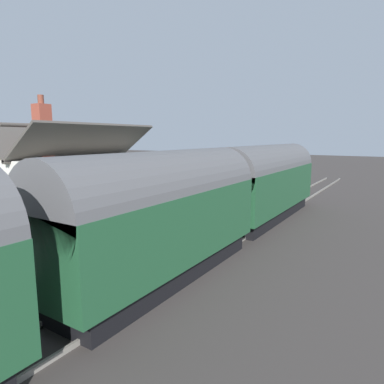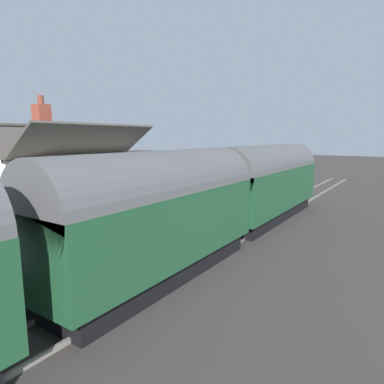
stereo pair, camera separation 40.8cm
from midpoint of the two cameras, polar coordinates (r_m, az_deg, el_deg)
name	(u,v)px [view 2 (the right image)]	position (r m, az deg, el deg)	size (l,w,h in m)	color
ground_plane	(223,230)	(17.54, 5.90, -6.50)	(160.00, 160.00, 0.00)	#383330
platform	(164,212)	(19.47, -4.26, -3.43)	(32.00, 5.77, 0.96)	gray
platform_edge_coping	(203,209)	(17.86, 2.60, -2.97)	(32.00, 0.36, 0.02)	beige
rail_near	(252,234)	(16.86, 10.82, -7.03)	(52.00, 0.08, 0.14)	gray
rail_far	(226,230)	(17.44, 6.43, -6.36)	(52.00, 0.08, 0.14)	gray
train	(159,213)	(11.41, -4.67, -3.60)	(30.78, 2.73, 4.32)	black
station_building	(75,186)	(16.40, -18.65, 1.04)	(6.35, 4.18, 5.50)	silver
bench_platform_end	(196,194)	(19.87, 1.30, -0.34)	(1.40, 0.44, 0.88)	teal
bench_near_building	(232,184)	(24.14, 7.26, 1.30)	(1.42, 0.49, 0.88)	teal
bench_mid_platform	(257,178)	(28.37, 11.44, 2.37)	(1.40, 0.45, 0.88)	teal
planter_by_door	(221,184)	(25.96, 5.40, 1.41)	(0.71, 0.32, 0.55)	#9E5138
planter_edge_far	(234,177)	(28.82, 7.49, 2.50)	(0.58, 0.58, 0.82)	teal
planter_bench_left	(231,180)	(26.86, 7.03, 2.07)	(0.55, 0.55, 0.85)	#9E5138
planter_bench_right	(169,188)	(21.82, -3.42, 0.61)	(0.56, 0.56, 0.92)	#9E5138
station_sign_board	(257,172)	(26.39, 11.45, 3.42)	(0.96, 0.06, 1.57)	black
tree_far_right	(97,143)	(31.81, -15.47, 8.02)	(2.96, 2.63, 5.99)	#4C3828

